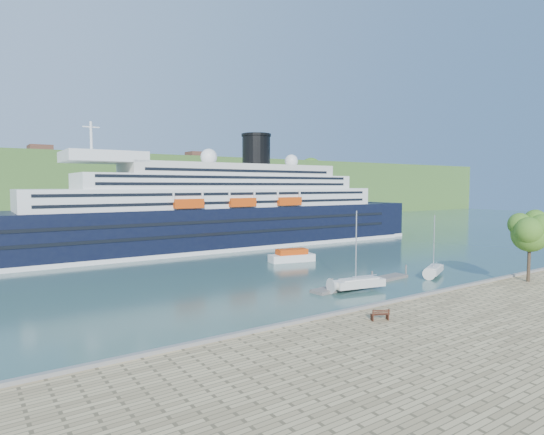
% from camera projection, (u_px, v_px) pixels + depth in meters
% --- Properties ---
extents(ground, '(400.00, 400.00, 0.00)m').
position_uv_depth(ground, '(425.00, 304.00, 50.45)').
color(ground, '#2C4F4B').
rests_on(ground, ground).
extents(far_hillside, '(400.00, 50.00, 24.00)m').
position_uv_depth(far_hillside, '(97.00, 189.00, 168.81)').
color(far_hillside, '#386127').
rests_on(far_hillside, ground).
extents(quay_coping, '(220.00, 0.50, 0.30)m').
position_uv_depth(quay_coping, '(427.00, 294.00, 50.21)').
color(quay_coping, slate).
rests_on(quay_coping, promenade).
extents(cruise_ship, '(109.61, 17.37, 24.57)m').
position_uv_depth(cruise_ship, '(209.00, 190.00, 94.19)').
color(cruise_ship, black).
rests_on(cruise_ship, ground).
extents(park_bench, '(1.89, 1.38, 1.12)m').
position_uv_depth(park_bench, '(380.00, 314.00, 40.82)').
color(park_bench, '#462014').
rests_on(park_bench, promenade).
extents(promenade_tree, '(5.92, 5.92, 9.81)m').
position_uv_depth(promenade_tree, '(530.00, 243.00, 56.99)').
color(promenade_tree, '#366119').
rests_on(promenade_tree, promenade).
extents(floating_pontoon, '(17.59, 3.51, 0.39)m').
position_uv_depth(floating_pontoon, '(363.00, 283.00, 60.24)').
color(floating_pontoon, slate).
rests_on(floating_pontoon, ground).
extents(sailboat_white_near, '(7.66, 3.39, 9.56)m').
position_uv_depth(sailboat_white_near, '(359.00, 253.00, 56.17)').
color(sailboat_white_near, silver).
rests_on(sailboat_white_near, ground).
extents(sailboat_white_far, '(6.72, 4.48, 8.49)m').
position_uv_depth(sailboat_white_far, '(434.00, 247.00, 65.76)').
color(sailboat_white_far, silver).
rests_on(sailboat_white_far, ground).
extents(tender_launch, '(8.37, 4.32, 2.20)m').
position_uv_depth(tender_launch, '(292.00, 255.00, 78.39)').
color(tender_launch, '#CD400C').
rests_on(tender_launch, ground).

